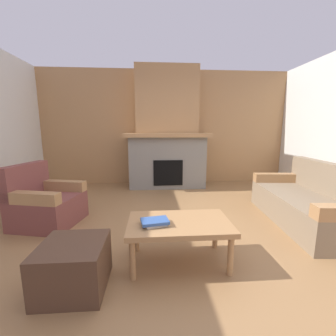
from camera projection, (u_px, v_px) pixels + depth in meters
The scene contains 8 objects.
ground at pixel (181, 240), 2.62m from camera, with size 9.00×9.00×0.00m, color olive.
wall_back_wood_panel at pixel (166, 128), 5.33m from camera, with size 6.00×0.12×2.70m, color #A87A4C.
fireplace at pixel (167, 136), 5.00m from camera, with size 1.90×0.82×2.70m.
couch at pixel (309, 203), 3.07m from camera, with size 1.00×1.87×0.85m.
armchair at pixel (45, 203), 3.04m from camera, with size 0.90×0.90×0.85m.
coffee_table at pixel (179, 227), 2.14m from camera, with size 1.00×0.60×0.43m.
ottoman at pixel (74, 266), 1.80m from camera, with size 0.52×0.52×0.40m, color #4C3323.
book_stack_near_edge at pixel (155, 222), 2.05m from camera, with size 0.28×0.24×0.05m.
Camera 1 is at (-0.34, -2.41, 1.32)m, focal length 23.25 mm.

